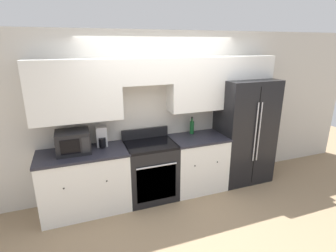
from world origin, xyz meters
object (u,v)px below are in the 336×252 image
(refrigerator, at_px, (243,131))
(microwave, at_px, (73,142))
(oven_range, at_px, (151,170))
(bottle, at_px, (192,127))

(refrigerator, bearing_deg, microwave, 179.74)
(oven_range, bearing_deg, microwave, 177.47)
(refrigerator, relative_size, microwave, 4.00)
(oven_range, relative_size, microwave, 2.38)
(oven_range, relative_size, refrigerator, 0.59)
(refrigerator, xyz_separation_m, microwave, (-2.85, 0.01, 0.17))
(refrigerator, relative_size, bottle, 6.21)
(refrigerator, height_order, microwave, refrigerator)
(microwave, relative_size, bottle, 1.55)
(microwave, bearing_deg, refrigerator, -0.26)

